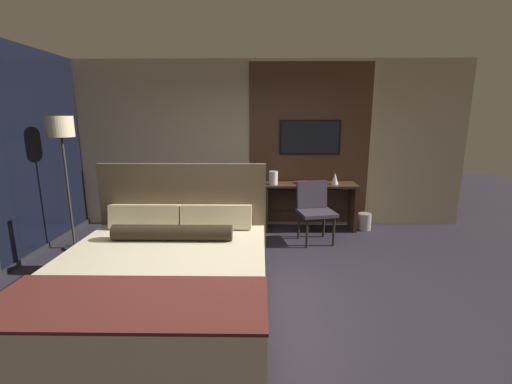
{
  "coord_description": "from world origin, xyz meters",
  "views": [
    {
      "loc": [
        0.12,
        -3.3,
        1.88
      ],
      "look_at": [
        0.06,
        0.99,
        0.93
      ],
      "focal_mm": 24.0,
      "sensor_mm": 36.0,
      "label": 1
    }
  ],
  "objects": [
    {
      "name": "desk",
      "position": [
        0.95,
        2.33,
        0.52
      ],
      "size": [
        1.53,
        0.47,
        0.79
      ],
      "color": "#422D1E",
      "rests_on": "ground_plane"
    },
    {
      "name": "desk_chair",
      "position": [
        0.94,
        1.75,
        0.55
      ],
      "size": [
        0.6,
        0.6,
        0.91
      ],
      "rotation": [
        0.0,
        0.0,
        0.2
      ],
      "color": "#38333D",
      "rests_on": "ground_plane"
    },
    {
      "name": "floor_lamp",
      "position": [
        -2.59,
        1.37,
        1.59
      ],
      "size": [
        0.34,
        0.34,
        1.89
      ],
      "color": "#282623",
      "rests_on": "ground_plane"
    },
    {
      "name": "bed",
      "position": [
        -0.82,
        -0.29,
        0.34
      ],
      "size": [
        2.01,
        2.24,
        1.33
      ],
      "color": "#33281E",
      "rests_on": "ground_plane"
    },
    {
      "name": "waste_bin",
      "position": [
        1.88,
        2.27,
        0.14
      ],
      "size": [
        0.22,
        0.22,
        0.28
      ],
      "color": "gray",
      "rests_on": "ground_plane"
    },
    {
      "name": "ground_plane",
      "position": [
        0.0,
        0.0,
        0.0
      ],
      "size": [
        16.0,
        16.0,
        0.0
      ],
      "primitive_type": "plane",
      "color": "#28232D"
    },
    {
      "name": "vase_short",
      "position": [
        1.34,
        2.25,
        0.88
      ],
      "size": [
        0.12,
        0.12,
        0.19
      ],
      "color": "silver",
      "rests_on": "desk"
    },
    {
      "name": "wall_back_tv_panel",
      "position": [
        0.11,
        2.59,
        1.4
      ],
      "size": [
        7.2,
        0.09,
        2.8
      ],
      "color": "#BCAD8E",
      "rests_on": "ground_plane"
    },
    {
      "name": "tv",
      "position": [
        0.95,
        2.52,
        1.54
      ],
      "size": [
        1.02,
        0.04,
        0.57
      ],
      "color": "black"
    },
    {
      "name": "vase_tall",
      "position": [
        0.33,
        2.23,
        0.89
      ],
      "size": [
        0.15,
        0.15,
        0.22
      ],
      "color": "silver",
      "rests_on": "desk"
    },
    {
      "name": "book",
      "position": [
        0.81,
        2.32,
        0.8
      ],
      "size": [
        0.25,
        0.2,
        0.03
      ],
      "color": "maroon",
      "rests_on": "desk"
    }
  ]
}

